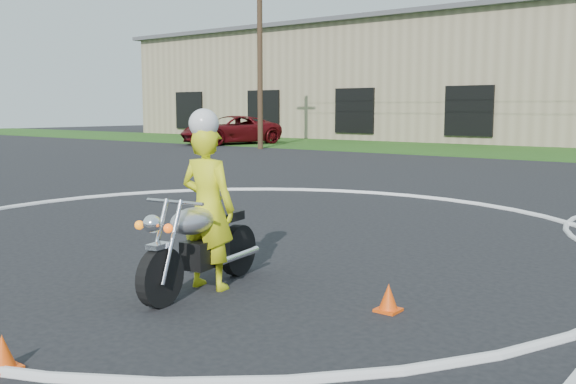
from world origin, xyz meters
The scene contains 6 objects.
ground centered at (0.00, 0.00, 0.00)m, with size 120.00×120.00×0.00m, color black.
course_markings centered at (2.17, 4.35, 0.01)m, with size 19.05×19.05×0.12m.
primary_motorcycle centered at (1.85, 0.17, 0.56)m, with size 0.76×2.17×1.14m.
rider_primary_grp centered at (1.84, 0.30, 1.02)m, with size 0.77×0.57×2.12m.
pickup_grp centered at (-19.41, 23.40, 0.85)m, with size 4.31×6.67×1.71m.
warehouse centered at (-18.00, 39.99, 4.16)m, with size 41.00×17.00×8.30m.
Camera 1 is at (7.17, -4.97, 2.12)m, focal length 40.00 mm.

